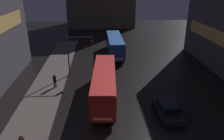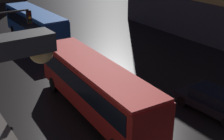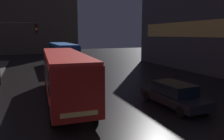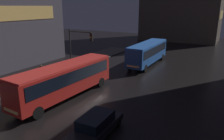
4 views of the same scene
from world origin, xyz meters
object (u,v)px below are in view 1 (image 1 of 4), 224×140
(bus_far, at_px, (115,44))
(pedestrian_near, at_px, (55,80))
(bus_near, at_px, (104,81))
(traffic_light_main, at_px, (77,48))
(car_taxi, at_px, (168,108))

(bus_far, xyz_separation_m, pedestrian_near, (-8.12, -12.50, -0.81))
(bus_near, relative_size, bus_far, 1.06)
(bus_far, xyz_separation_m, traffic_light_main, (-5.57, -8.83, 1.88))
(bus_near, bearing_deg, bus_far, -95.42)
(car_taxi, xyz_separation_m, traffic_light_main, (-9.12, 10.09, 3.07))
(bus_far, distance_m, traffic_light_main, 10.61)
(bus_near, bearing_deg, pedestrian_near, -20.72)
(bus_far, bearing_deg, pedestrian_near, 56.64)
(bus_far, bearing_deg, car_taxi, 100.26)
(pedestrian_near, distance_m, traffic_light_main, 5.21)
(bus_near, xyz_separation_m, traffic_light_main, (-3.26, 6.25, 1.88))
(bus_near, relative_size, pedestrian_near, 6.74)
(bus_far, relative_size, car_taxi, 2.23)
(traffic_light_main, bearing_deg, bus_near, -62.50)
(pedestrian_near, relative_size, traffic_light_main, 0.30)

